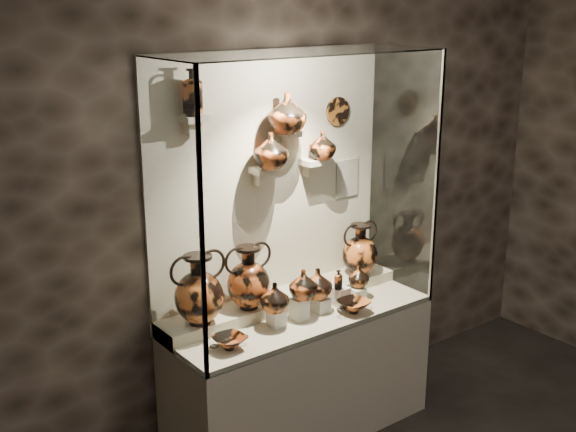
% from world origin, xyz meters
% --- Properties ---
extents(wall_back, '(5.00, 0.02, 3.20)m').
position_xyz_m(wall_back, '(0.00, 2.50, 1.60)').
color(wall_back, '#2E241D').
rests_on(wall_back, ground).
extents(plinth, '(1.70, 0.60, 0.80)m').
position_xyz_m(plinth, '(0.00, 2.18, 0.40)').
color(plinth, beige).
rests_on(plinth, floor).
extents(front_tier, '(1.68, 0.58, 0.03)m').
position_xyz_m(front_tier, '(0.00, 2.18, 0.82)').
color(front_tier, '#BCAE91').
rests_on(front_tier, plinth).
extents(rear_tier, '(1.70, 0.25, 0.10)m').
position_xyz_m(rear_tier, '(0.00, 2.35, 0.85)').
color(rear_tier, '#BCAE91').
rests_on(rear_tier, plinth).
extents(back_panel, '(1.70, 0.03, 1.60)m').
position_xyz_m(back_panel, '(0.00, 2.50, 1.60)').
color(back_panel, beige).
rests_on(back_panel, plinth).
extents(glass_front, '(1.70, 0.01, 1.60)m').
position_xyz_m(glass_front, '(0.00, 1.88, 1.60)').
color(glass_front, white).
rests_on(glass_front, plinth).
extents(glass_left, '(0.01, 0.60, 1.60)m').
position_xyz_m(glass_left, '(-0.85, 2.18, 1.60)').
color(glass_left, white).
rests_on(glass_left, plinth).
extents(glass_right, '(0.01, 0.60, 1.60)m').
position_xyz_m(glass_right, '(0.85, 2.18, 1.60)').
color(glass_right, white).
rests_on(glass_right, plinth).
extents(glass_top, '(1.70, 0.60, 0.01)m').
position_xyz_m(glass_top, '(0.00, 2.18, 2.40)').
color(glass_top, white).
rests_on(glass_top, back_panel).
extents(frame_post_left, '(0.02, 0.02, 1.60)m').
position_xyz_m(frame_post_left, '(-0.84, 1.89, 1.60)').
color(frame_post_left, gray).
rests_on(frame_post_left, plinth).
extents(frame_post_right, '(0.02, 0.02, 1.60)m').
position_xyz_m(frame_post_right, '(0.84, 1.89, 1.60)').
color(frame_post_right, gray).
rests_on(frame_post_right, plinth).
extents(pedestal_a, '(0.09, 0.09, 0.10)m').
position_xyz_m(pedestal_a, '(-0.22, 2.13, 0.88)').
color(pedestal_a, beige).
rests_on(pedestal_a, front_tier).
extents(pedestal_b, '(0.09, 0.09, 0.13)m').
position_xyz_m(pedestal_b, '(-0.05, 2.13, 0.90)').
color(pedestal_b, beige).
rests_on(pedestal_b, front_tier).
extents(pedestal_c, '(0.09, 0.09, 0.09)m').
position_xyz_m(pedestal_c, '(0.12, 2.13, 0.88)').
color(pedestal_c, beige).
rests_on(pedestal_c, front_tier).
extents(pedestal_d, '(0.09, 0.09, 0.12)m').
position_xyz_m(pedestal_d, '(0.28, 2.13, 0.89)').
color(pedestal_d, beige).
rests_on(pedestal_d, front_tier).
extents(pedestal_e, '(0.09, 0.09, 0.08)m').
position_xyz_m(pedestal_e, '(0.42, 2.13, 0.87)').
color(pedestal_e, beige).
rests_on(pedestal_e, front_tier).
extents(bracket_ul, '(0.14, 0.12, 0.04)m').
position_xyz_m(bracket_ul, '(-0.55, 2.42, 2.05)').
color(bracket_ul, beige).
rests_on(bracket_ul, back_panel).
extents(bracket_ca, '(0.14, 0.12, 0.04)m').
position_xyz_m(bracket_ca, '(-0.10, 2.42, 1.70)').
color(bracket_ca, beige).
rests_on(bracket_ca, back_panel).
extents(bracket_cb, '(0.10, 0.12, 0.04)m').
position_xyz_m(bracket_cb, '(0.10, 2.42, 1.90)').
color(bracket_cb, beige).
rests_on(bracket_cb, back_panel).
extents(bracket_cc, '(0.14, 0.12, 0.04)m').
position_xyz_m(bracket_cc, '(0.28, 2.42, 1.70)').
color(bracket_cc, beige).
rests_on(bracket_cc, back_panel).
extents(amphora_left, '(0.39, 0.39, 0.42)m').
position_xyz_m(amphora_left, '(-0.63, 2.30, 1.11)').
color(amphora_left, '#BC5B24').
rests_on(amphora_left, rear_tier).
extents(amphora_mid, '(0.41, 0.41, 0.39)m').
position_xyz_m(amphora_mid, '(-0.29, 2.31, 1.09)').
color(amphora_mid, '#B34E1F').
rests_on(amphora_mid, rear_tier).
extents(amphora_right, '(0.32, 0.32, 0.35)m').
position_xyz_m(amphora_right, '(0.62, 2.32, 1.08)').
color(amphora_right, '#BC5B24').
rests_on(amphora_right, rear_tier).
extents(jug_a, '(0.23, 0.23, 0.18)m').
position_xyz_m(jug_a, '(-0.24, 2.12, 1.02)').
color(jug_a, '#BC5B24').
rests_on(jug_a, pedestal_a).
extents(jug_b, '(0.18, 0.18, 0.18)m').
position_xyz_m(jug_b, '(-0.03, 2.11, 1.05)').
color(jug_b, '#B34E1F').
rests_on(jug_b, pedestal_b).
extents(jug_c, '(0.22, 0.22, 0.19)m').
position_xyz_m(jug_c, '(0.10, 2.15, 1.01)').
color(jug_c, '#BC5B24').
rests_on(jug_c, pedestal_c).
extents(jug_e, '(0.15, 0.15, 0.14)m').
position_xyz_m(jug_e, '(0.44, 2.15, 0.98)').
color(jug_e, '#BC5B24').
rests_on(jug_e, pedestal_e).
extents(lekythos_small, '(0.08, 0.08, 0.14)m').
position_xyz_m(lekythos_small, '(0.24, 2.11, 1.02)').
color(lekythos_small, '#B34E1F').
rests_on(lekythos_small, pedestal_d).
extents(kylix_left, '(0.23, 0.20, 0.09)m').
position_xyz_m(kylix_left, '(-0.60, 2.05, 0.88)').
color(kylix_left, '#B34E1F').
rests_on(kylix_left, front_tier).
extents(kylix_right, '(0.30, 0.28, 0.10)m').
position_xyz_m(kylix_right, '(0.27, 1.99, 0.88)').
color(kylix_right, '#BC5B24').
rests_on(kylix_right, front_tier).
extents(lekythos_tall, '(0.15, 0.15, 0.29)m').
position_xyz_m(lekythos_tall, '(-0.56, 2.41, 2.21)').
color(lekythos_tall, '#BC5B24').
rests_on(lekythos_tall, bracket_ul).
extents(ovoid_vase_a, '(0.21, 0.21, 0.22)m').
position_xyz_m(ovoid_vase_a, '(-0.08, 2.37, 1.83)').
color(ovoid_vase_a, '#B34E1F').
rests_on(ovoid_vase_a, bracket_ca).
extents(ovoid_vase_b, '(0.30, 0.30, 0.24)m').
position_xyz_m(ovoid_vase_b, '(0.03, 2.36, 2.04)').
color(ovoid_vase_b, '#B34E1F').
rests_on(ovoid_vase_b, bracket_cb).
extents(ovoid_vase_c, '(0.21, 0.21, 0.18)m').
position_xyz_m(ovoid_vase_c, '(0.33, 2.38, 1.81)').
color(ovoid_vase_c, '#B34E1F').
rests_on(ovoid_vase_c, bracket_cc).
extents(wall_plate, '(0.18, 0.02, 0.18)m').
position_xyz_m(wall_plate, '(0.52, 2.47, 1.99)').
color(wall_plate, brown).
rests_on(wall_plate, back_panel).
extents(info_placard, '(0.19, 0.01, 0.25)m').
position_xyz_m(info_placard, '(0.62, 2.47, 1.53)').
color(info_placard, beige).
rests_on(info_placard, back_panel).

